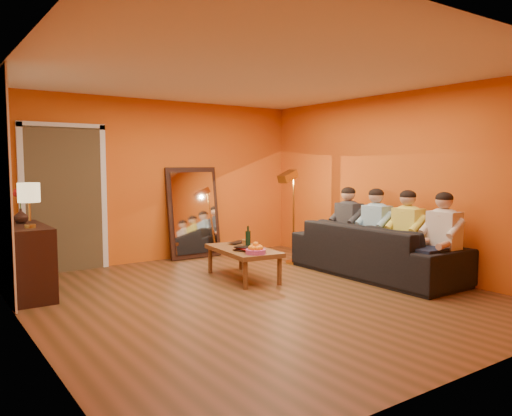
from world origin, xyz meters
TOP-DOWN VIEW (x-y plane):
  - room_shell at (0.00, 0.37)m, footprint 5.00×5.50m
  - doorway_recess at (-1.50, 2.83)m, footprint 1.06×0.30m
  - door_jamb_left at (-2.07, 2.71)m, footprint 0.08×0.06m
  - door_jamb_right at (-0.93, 2.71)m, footprint 0.08×0.06m
  - door_header at (-1.50, 2.71)m, footprint 1.22×0.06m
  - mirror_frame at (0.55, 2.63)m, footprint 0.92×0.27m
  - mirror_glass at (0.55, 2.59)m, footprint 0.78×0.21m
  - sideboard at (-2.24, 1.55)m, footprint 0.44×1.18m
  - table_lamp at (-2.24, 1.25)m, footprint 0.24×0.24m
  - sofa at (2.00, -0.07)m, footprint 2.52×0.99m
  - coffee_table at (0.37, 0.84)m, footprint 0.75×1.28m
  - floor_lamp at (1.60, 1.26)m, footprint 0.33×0.27m
  - dog at (2.02, -0.87)m, footprint 0.59×0.71m
  - person_far_left at (2.13, -1.07)m, footprint 0.70×0.44m
  - person_mid_left at (2.13, -0.52)m, footprint 0.70×0.44m
  - person_mid_right at (2.13, 0.03)m, footprint 0.70×0.44m
  - person_far_right at (2.13, 0.58)m, footprint 0.70×0.44m
  - fruit_bowl at (0.27, 0.39)m, footprint 0.26×0.26m
  - wine_bottle at (0.42, 0.79)m, footprint 0.07×0.07m
  - tumbler at (0.49, 0.96)m, footprint 0.12×0.12m
  - laptop at (0.55, 1.19)m, footprint 0.39×0.34m
  - book_lower at (0.19, 0.64)m, footprint 0.26×0.30m
  - book_mid at (0.20, 0.65)m, footprint 0.19×0.25m
  - book_upper at (0.19, 0.63)m, footprint 0.23×0.25m
  - vase at (-2.24, 1.80)m, footprint 0.17×0.17m
  - flowers at (-2.24, 1.80)m, footprint 0.17×0.17m

SIDE VIEW (x-z plane):
  - coffee_table at x=0.37m, z-range 0.00..0.42m
  - dog at x=2.02m, z-range 0.00..0.71m
  - sofa at x=2.00m, z-range 0.00..0.74m
  - sideboard at x=-2.24m, z-range 0.00..0.85m
  - book_lower at x=0.19m, z-range 0.42..0.44m
  - laptop at x=0.55m, z-range 0.42..0.45m
  - book_mid at x=0.20m, z-range 0.44..0.46m
  - tumbler at x=0.49m, z-range 0.42..0.52m
  - book_upper at x=0.19m, z-range 0.46..0.48m
  - fruit_bowl at x=0.27m, z-range 0.42..0.58m
  - wine_bottle at x=0.42m, z-range 0.42..0.73m
  - person_far_left at x=2.13m, z-range 0.00..1.22m
  - person_mid_left at x=2.13m, z-range 0.00..1.22m
  - person_mid_right at x=2.13m, z-range 0.00..1.22m
  - person_far_right at x=2.13m, z-range 0.00..1.22m
  - floor_lamp at x=1.60m, z-range 0.00..1.44m
  - mirror_frame at x=0.55m, z-range 0.00..1.52m
  - mirror_glass at x=0.55m, z-range 0.09..1.43m
  - vase at x=-2.24m, z-range 0.85..1.03m
  - doorway_recess at x=-1.50m, z-range 0.00..2.10m
  - door_jamb_left at x=-2.07m, z-range -0.05..2.15m
  - door_jamb_right at x=-0.93m, z-range -0.05..2.15m
  - table_lamp at x=-2.24m, z-range 0.85..1.36m
  - flowers at x=-2.24m, z-range 0.97..1.42m
  - room_shell at x=0.00m, z-range 0.00..2.60m
  - door_header at x=-1.50m, z-range 2.08..2.16m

